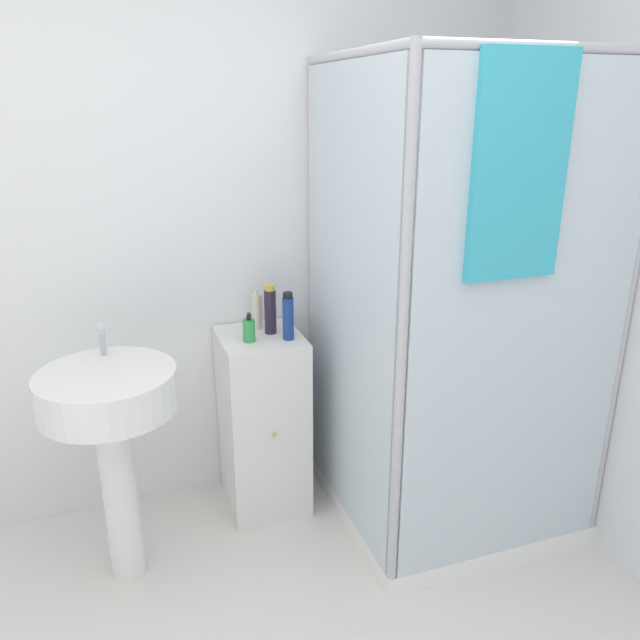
% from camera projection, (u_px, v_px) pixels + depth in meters
% --- Properties ---
extents(wall_back, '(6.40, 0.06, 2.50)m').
position_uv_depth(wall_back, '(151.00, 240.00, 2.66)').
color(wall_back, silver).
rests_on(wall_back, ground_plane).
extents(shower_enclosure, '(0.98, 1.01, 1.99)m').
position_uv_depth(shower_enclosure, '(441.00, 416.00, 2.71)').
color(shower_enclosure, white).
rests_on(shower_enclosure, ground_plane).
extents(vanity_cabinet, '(0.35, 0.41, 0.85)m').
position_uv_depth(vanity_cabinet, '(263.00, 422.00, 2.86)').
color(vanity_cabinet, silver).
rests_on(vanity_cabinet, ground_plane).
extents(sink, '(0.51, 0.51, 1.02)m').
position_uv_depth(sink, '(111.00, 418.00, 2.31)').
color(sink, white).
rests_on(sink, ground_plane).
extents(soap_dispenser, '(0.05, 0.05, 0.13)m').
position_uv_depth(soap_dispenser, '(249.00, 330.00, 2.63)').
color(soap_dispenser, green).
rests_on(soap_dispenser, vanity_cabinet).
extents(shampoo_bottle_tall_black, '(0.05, 0.05, 0.22)m').
position_uv_depth(shampoo_bottle_tall_black, '(270.00, 310.00, 2.71)').
color(shampoo_bottle_tall_black, '#281E33').
rests_on(shampoo_bottle_tall_black, vanity_cabinet).
extents(shampoo_bottle_blue, '(0.05, 0.05, 0.21)m').
position_uv_depth(shampoo_bottle_blue, '(288.00, 317.00, 2.64)').
color(shampoo_bottle_blue, navy).
rests_on(shampoo_bottle_blue, vanity_cabinet).
extents(lotion_bottle_white, '(0.05, 0.05, 0.19)m').
position_uv_depth(lotion_bottle_white, '(257.00, 311.00, 2.78)').
color(lotion_bottle_white, beige).
rests_on(lotion_bottle_white, vanity_cabinet).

